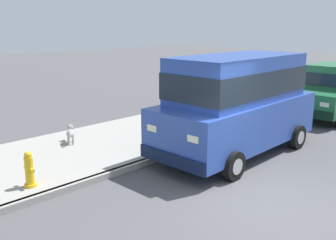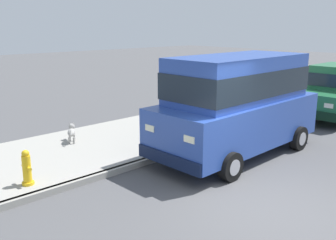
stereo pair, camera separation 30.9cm
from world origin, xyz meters
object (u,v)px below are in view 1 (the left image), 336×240
object	(u,v)px
car_green_hatchback	(332,90)
dog_grey	(70,132)
car_blue_van	(237,101)
fire_hydrant	(29,170)

from	to	relation	value
car_green_hatchback	dog_grey	xyz separation A→B (m)	(-3.47, -8.53, -0.55)
car_blue_van	dog_grey	size ratio (longest dim) A/B	7.40
car_green_hatchback	car_blue_van	bearing A→B (deg)	-90.42
car_green_hatchback	fire_hydrant	size ratio (longest dim) A/B	5.30
car_blue_van	dog_grey	bearing A→B (deg)	-141.18
car_green_hatchback	dog_grey	size ratio (longest dim) A/B	5.77
car_blue_van	car_green_hatchback	bearing A→B (deg)	89.58
car_blue_van	car_green_hatchback	size ratio (longest dim) A/B	1.28
car_green_hatchback	fire_hydrant	bearing A→B (deg)	-98.07
car_green_hatchback	fire_hydrant	distance (m)	10.73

